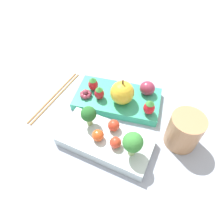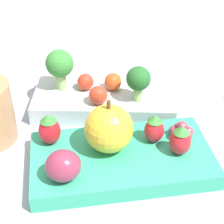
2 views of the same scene
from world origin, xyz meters
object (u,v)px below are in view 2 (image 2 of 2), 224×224
(plum, at_px, (63,166))
(bento_box_fruit, at_px, (122,160))
(cherry_tomato_0, at_px, (85,82))
(grape_cluster, at_px, (181,131))
(bento_box_savoury, at_px, (104,100))
(strawberry_1, at_px, (49,129))
(broccoli_floret_0, at_px, (60,65))
(broccoli_floret_1, at_px, (138,80))
(strawberry_0, at_px, (180,140))
(strawberry_2, at_px, (154,129))
(cherry_tomato_1, at_px, (98,95))
(apple, at_px, (109,129))
(cherry_tomato_2, at_px, (113,82))

(plum, bearing_deg, bento_box_fruit, 25.39)
(cherry_tomato_0, bearing_deg, grape_cluster, -46.45)
(bento_box_savoury, xyz_separation_m, strawberry_1, (-0.08, -0.10, 0.03))
(broccoli_floret_0, relative_size, broccoli_floret_1, 1.18)
(bento_box_savoury, distance_m, bento_box_fruit, 0.13)
(plum, bearing_deg, grape_cluster, 20.70)
(strawberry_0, height_order, strawberry_2, strawberry_0)
(bento_box_fruit, distance_m, grape_cluster, 0.08)
(cherry_tomato_1, bearing_deg, strawberry_0, -51.28)
(broccoli_floret_1, xyz_separation_m, apple, (-0.05, -0.09, -0.01))
(bento_box_fruit, height_order, strawberry_2, strawberry_2)
(bento_box_fruit, height_order, broccoli_floret_0, broccoli_floret_0)
(cherry_tomato_2, bearing_deg, broccoli_floret_0, 171.12)
(bento_box_fruit, xyz_separation_m, apple, (-0.01, 0.01, 0.04))
(broccoli_floret_1, xyz_separation_m, cherry_tomato_0, (-0.07, 0.04, -0.02))
(cherry_tomato_2, bearing_deg, broccoli_floret_1, -46.11)
(broccoli_floret_1, distance_m, grape_cluster, 0.10)
(broccoli_floret_0, bearing_deg, cherry_tomato_0, -10.22)
(broccoli_floret_1, xyz_separation_m, cherry_tomato_1, (-0.06, -0.00, -0.02))
(plum, xyz_separation_m, grape_cluster, (0.15, 0.06, -0.01))
(broccoli_floret_0, height_order, strawberry_1, broccoli_floret_0)
(plum, bearing_deg, bento_box_savoury, 69.75)
(apple, relative_size, grape_cluster, 2.22)
(cherry_tomato_2, height_order, grape_cluster, cherry_tomato_2)
(cherry_tomato_0, height_order, grape_cluster, cherry_tomato_0)
(strawberry_2, bearing_deg, cherry_tomato_1, 126.56)
(bento_box_savoury, height_order, plum, plum)
(apple, bearing_deg, bento_box_fruit, -39.00)
(bento_box_fruit, distance_m, broccoli_floret_0, 0.18)
(plum, relative_size, grape_cluster, 1.28)
(cherry_tomato_0, bearing_deg, broccoli_floret_1, -27.94)
(apple, bearing_deg, grape_cluster, 6.80)
(cherry_tomato_2, bearing_deg, bento_box_savoury, -155.78)
(apple, relative_size, strawberry_1, 1.66)
(cherry_tomato_1, bearing_deg, apple, -86.78)
(strawberry_1, height_order, grape_cluster, strawberry_1)
(broccoli_floret_0, bearing_deg, strawberry_1, -97.03)
(apple, height_order, strawberry_2, apple)
(cherry_tomato_1, bearing_deg, broccoli_floret_1, 1.58)
(strawberry_1, bearing_deg, grape_cluster, -2.78)
(cherry_tomato_1, height_order, plum, plum)
(strawberry_0, xyz_separation_m, strawberry_1, (-0.15, 0.04, 0.00))
(strawberry_0, bearing_deg, strawberry_2, 134.90)
(cherry_tomato_0, relative_size, strawberry_2, 0.64)
(cherry_tomato_1, xyz_separation_m, strawberry_1, (-0.07, -0.07, 0.00))
(broccoli_floret_0, xyz_separation_m, cherry_tomato_1, (0.05, -0.05, -0.03))
(bento_box_fruit, relative_size, broccoli_floret_0, 3.59)
(cherry_tomato_2, height_order, apple, apple)
(strawberry_1, bearing_deg, apple, -15.06)
(strawberry_0, height_order, plum, strawberry_0)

